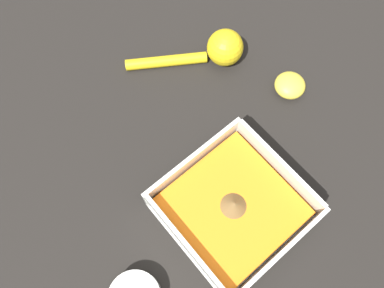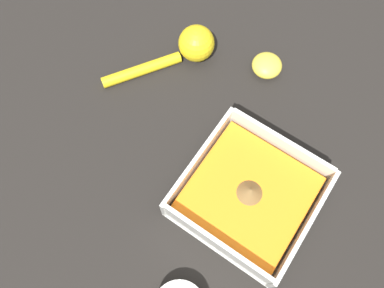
{
  "view_description": "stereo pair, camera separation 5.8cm",
  "coord_description": "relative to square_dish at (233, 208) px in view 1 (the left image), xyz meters",
  "views": [
    {
      "loc": [
        0.12,
        0.09,
        0.57
      ],
      "look_at": [
        -0.02,
        -0.08,
        0.03
      ],
      "focal_mm": 35.0,
      "sensor_mm": 36.0,
      "label": 1
    },
    {
      "loc": [
        0.16,
        0.05,
        0.57
      ],
      "look_at": [
        -0.02,
        -0.08,
        0.03
      ],
      "focal_mm": 35.0,
      "sensor_mm": 36.0,
      "label": 2
    }
  ],
  "objects": [
    {
      "name": "lemon_squeezer",
      "position": [
        -0.16,
        -0.22,
        0.01
      ],
      "size": [
        0.18,
        0.14,
        0.06
      ],
      "rotation": [
        0.0,
        0.0,
        2.56
      ],
      "color": "yellow",
      "rests_on": "ground_plane"
    },
    {
      "name": "square_dish",
      "position": [
        0.0,
        0.0,
        0.0
      ],
      "size": [
        0.18,
        0.18,
        0.06
      ],
      "color": "silver",
      "rests_on": "ground_plane"
    },
    {
      "name": "ground_plane",
      "position": [
        0.0,
        -0.04,
        -0.02
      ],
      "size": [
        4.0,
        4.0,
        0.0
      ],
      "primitive_type": "plane",
      "color": "black"
    },
    {
      "name": "lemon_half",
      "position": [
        -0.22,
        -0.09,
        -0.01
      ],
      "size": [
        0.05,
        0.05,
        0.03
      ],
      "color": "yellow",
      "rests_on": "ground_plane"
    }
  ]
}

